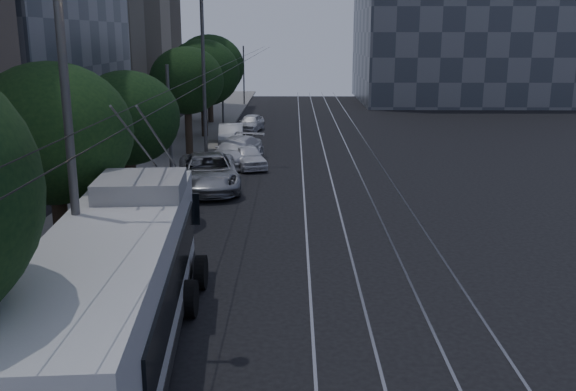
% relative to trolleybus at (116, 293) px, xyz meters
% --- Properties ---
extents(ground, '(120.00, 120.00, 0.00)m').
position_rel_trolleybus_xyz_m(ground, '(4.10, 3.10, -1.70)').
color(ground, black).
rests_on(ground, ground).
extents(sidewalk, '(5.00, 90.00, 0.15)m').
position_rel_trolleybus_xyz_m(sidewalk, '(-3.40, 23.10, -1.62)').
color(sidewalk, slate).
rests_on(sidewalk, ground).
extents(tram_rails, '(4.52, 90.00, 0.02)m').
position_rel_trolleybus_xyz_m(tram_rails, '(6.60, 23.10, -1.69)').
color(tram_rails, '#9B9BA4').
rests_on(tram_rails, ground).
extents(overhead_wires, '(2.23, 90.00, 6.00)m').
position_rel_trolleybus_xyz_m(overhead_wires, '(-0.87, 23.10, 1.77)').
color(overhead_wires, black).
rests_on(overhead_wires, ground).
extents(trolleybus, '(3.50, 12.41, 5.63)m').
position_rel_trolleybus_xyz_m(trolleybus, '(0.00, 0.00, 0.00)').
color(trolleybus, '#BDBDBF').
rests_on(trolleybus, ground).
extents(pickup_silver, '(3.70, 6.37, 1.67)m').
position_rel_trolleybus_xyz_m(pickup_silver, '(-0.14, 16.60, -0.87)').
color(pickup_silver, '#94969B').
rests_on(pickup_silver, ground).
extents(car_white_a, '(2.64, 4.06, 1.28)m').
position_rel_trolleybus_xyz_m(car_white_a, '(1.36, 21.66, -1.06)').
color(car_white_a, white).
rests_on(car_white_a, ground).
extents(car_white_b, '(3.33, 5.57, 1.51)m').
position_rel_trolleybus_xyz_m(car_white_b, '(0.66, 22.60, -0.94)').
color(car_white_b, silver).
rests_on(car_white_b, ground).
extents(car_white_c, '(1.94, 4.59, 1.47)m').
position_rel_trolleybus_xyz_m(car_white_c, '(-0.20, 28.33, -0.96)').
color(car_white_c, silver).
rests_on(car_white_c, ground).
extents(car_white_d, '(2.15, 4.00, 1.29)m').
position_rel_trolleybus_xyz_m(car_white_d, '(0.64, 35.19, -1.05)').
color(car_white_d, silver).
rests_on(car_white_d, ground).
extents(tree_1, '(4.48, 4.48, 6.49)m').
position_rel_trolleybus_xyz_m(tree_1, '(-2.90, 4.84, 2.75)').
color(tree_1, '#31251B').
rests_on(tree_1, ground).
extents(tree_2, '(3.97, 3.97, 5.89)m').
position_rel_trolleybus_xyz_m(tree_2, '(-2.40, 11.10, 2.38)').
color(tree_2, '#31251B').
rests_on(tree_2, ground).
extents(tree_3, '(4.38, 4.38, 6.49)m').
position_rel_trolleybus_xyz_m(tree_3, '(-2.40, 25.10, 2.79)').
color(tree_3, '#31251B').
rests_on(tree_3, ground).
extents(tree_4, '(5.12, 5.12, 6.85)m').
position_rel_trolleybus_xyz_m(tree_4, '(-2.40, 31.98, 2.84)').
color(tree_4, '#31251B').
rests_on(tree_4, ground).
extents(tree_5, '(5.60, 5.60, 7.15)m').
position_rel_trolleybus_xyz_m(tree_5, '(-2.90, 39.34, 2.92)').
color(tree_5, '#31251B').
rests_on(tree_5, ground).
extents(streetlamp_near, '(2.20, 0.44, 8.97)m').
position_rel_trolleybus_xyz_m(streetlamp_near, '(-0.70, 1.04, 3.76)').
color(streetlamp_near, '#515153').
rests_on(streetlamp_near, ground).
extents(streetlamp_far, '(2.56, 0.44, 10.69)m').
position_rel_trolleybus_xyz_m(streetlamp_far, '(-0.68, 22.97, 4.70)').
color(streetlamp_far, '#515153').
rests_on(streetlamp_far, ground).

